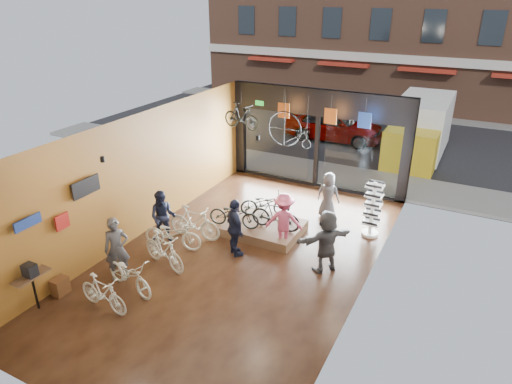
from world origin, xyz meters
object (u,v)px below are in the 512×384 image
Objects in this scene: customer_3 at (284,220)px; sunglasses_rack at (372,209)px; floor_bike_4 at (173,234)px; floor_bike_3 at (164,250)px; floor_bike_2 at (129,274)px; customer_0 at (117,249)px; customer_1 at (163,217)px; customer_2 at (235,228)px; penny_farthing at (291,131)px; display_bike_left at (234,214)px; display_bike_mid at (276,215)px; customer_4 at (328,195)px; floor_bike_5 at (194,222)px; box_truck at (418,131)px; display_bike_right at (265,203)px; street_car at (334,124)px; customer_5 at (327,241)px; floor_bike_1 at (103,293)px; hung_bike at (241,116)px; display_platform at (263,228)px.

sunglasses_rack is at bearing -156.72° from customer_3.
sunglasses_rack is at bearing -67.52° from floor_bike_4.
floor_bike_3 is 3.57m from customer_3.
floor_bike_3 is 0.95× the size of floor_bike_4.
floor_bike_2 is 4.63m from customer_3.
floor_bike_3 is at bearing 10.24° from customer_0.
customer_1 is 2.34m from customer_2.
customer_2 is 4.85m from penny_farthing.
display_bike_mid is at bearing -79.13° from display_bike_left.
display_bike_mid is 2.34m from customer_4.
customer_3 is (3.21, 3.53, -0.03)m from customer_0.
floor_bike_5 is (0.23, 0.80, 0.06)m from floor_bike_4.
box_truck is 4.09× the size of display_bike_right.
floor_bike_3 is 2.59m from display_bike_left.
customer_1 is at bearing 55.42° from floor_bike_4.
display_bike_right is at bearing -86.17° from penny_farthing.
customer_3 is at bearing -2.04° from customer_1.
floor_bike_5 is at bearing 177.07° from street_car.
floor_bike_4 is 3.32m from customer_3.
street_car reaches higher than display_bike_right.
customer_0 is (-0.62, 0.29, 0.42)m from floor_bike_2.
street_car is at bearing 7.04° from display_bike_mid.
penny_farthing reaches higher than floor_bike_3.
display_bike_mid is 0.96× the size of customer_1.
floor_bike_4 is 4.55m from customer_5.
display_bike_right is (-3.32, -8.78, -0.58)m from box_truck.
floor_bike_5 is at bearing 43.67° from customer_4.
customer_2 is 1.51m from customer_3.
customer_2 is at bearing -106.37° from box_truck.
display_bike_right is (-0.70, 0.71, -0.05)m from display_bike_mid.
floor_bike_1 is 8.13m from sunglasses_rack.
floor_bike_4 is 1.02× the size of customer_0.
floor_bike_4 is 5.26m from hung_bike.
customer_3 is at bearing -124.05° from hung_bike.
display_platform is 1.36× the size of customer_0.
display_platform is 3.46m from sunglasses_rack.
floor_bike_5 is 1.01× the size of customer_2.
floor_bike_2 is 5.23m from customer_5.
display_bike_left is at bearing -13.82° from customer_3.
display_bike_right is at bearing -4.39° from floor_bike_3.
box_truck is 3.88× the size of customer_3.
customer_0 is at bearing -105.37° from penny_farthing.
display_bike_left is (1.24, 1.51, 0.25)m from floor_bike_4.
box_truck reaches higher than customer_3.
penny_farthing is at bearing -86.93° from customer_3.
display_bike_left is (0.99, 4.60, 0.27)m from floor_bike_1.
floor_bike_3 is at bearing -177.71° from floor_bike_5.
customer_0 is at bearing 128.26° from display_bike_right.
floor_bike_5 is at bearing -163.07° from hung_bike.
hung_bike is (0.13, 6.57, 2.04)m from customer_0.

